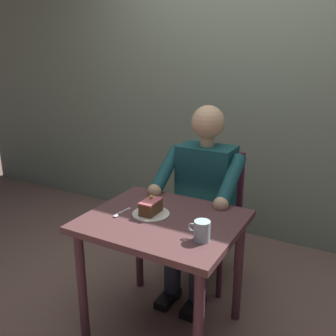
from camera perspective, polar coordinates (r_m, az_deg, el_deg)
ground_plane at (r=2.36m, az=-0.74°, el=-23.43°), size 14.00×14.00×0.00m
cafe_rear_panel at (r=3.13m, az=12.93°, el=16.18°), size 6.40×0.12×3.00m
dining_table at (r=2.02m, az=-0.80°, el=-10.51°), size 0.81×0.68×0.70m
chair at (r=2.62m, az=6.60°, el=-6.28°), size 0.42×0.42×0.90m
seated_person at (r=2.41m, az=5.14°, el=-4.51°), size 0.53×0.58×1.24m
dessert_plate at (r=2.01m, az=-2.67°, el=-7.14°), size 0.20×0.20×0.01m
cake_slice at (r=2.00m, az=-2.69°, el=-6.01°), size 0.08×0.13×0.10m
coffee_cup at (r=1.74m, az=5.26°, el=-9.62°), size 0.11×0.08×0.10m
dessert_spoon at (r=2.04m, az=-7.56°, el=-7.04°), size 0.03×0.14×0.01m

